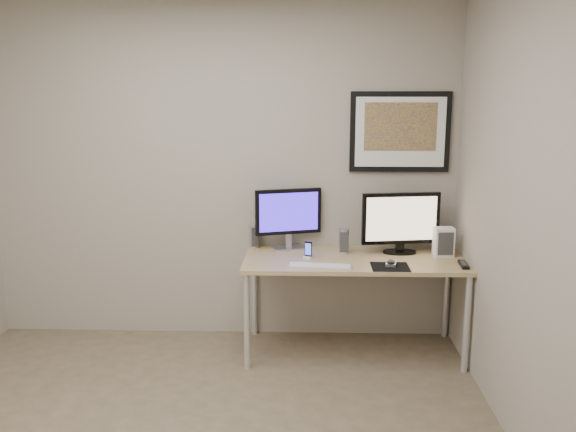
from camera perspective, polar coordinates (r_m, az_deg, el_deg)
name	(u,v)px	position (r m, az deg, el deg)	size (l,w,h in m)	color
room	(191,143)	(3.47, -9.10, 6.76)	(3.60, 3.60, 3.60)	white
desk	(354,267)	(4.49, 6.18, -4.72)	(1.60, 0.70, 0.73)	#9C7A4B
framed_art	(400,132)	(4.69, 10.44, 7.75)	(0.75, 0.04, 0.60)	black
monitor_large	(288,216)	(4.63, 0.03, 0.00)	(0.50, 0.23, 0.47)	silver
monitor_tv	(401,221)	(4.59, 10.50, -0.49)	(0.59, 0.17, 0.46)	black
speaker_left	(254,236)	(4.73, -3.20, -1.89)	(0.07, 0.07, 0.18)	silver
speaker_right	(344,241)	(4.58, 5.24, -2.35)	(0.07, 0.07, 0.18)	silver
phone_dock	(308,250)	(4.43, 1.92, -3.19)	(0.06, 0.06, 0.12)	black
keyboard	(320,266)	(4.24, 3.03, -4.68)	(0.44, 0.12, 0.02)	silver
mousepad	(390,267)	(4.29, 9.53, -4.71)	(0.26, 0.23, 0.00)	black
mouse	(391,263)	(4.31, 9.62, -4.32)	(0.06, 0.11, 0.04)	black
remote	(464,264)	(4.42, 16.10, -4.36)	(0.05, 0.19, 0.02)	black
fan_unit	(444,242)	(4.61, 14.35, -2.37)	(0.14, 0.10, 0.22)	silver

